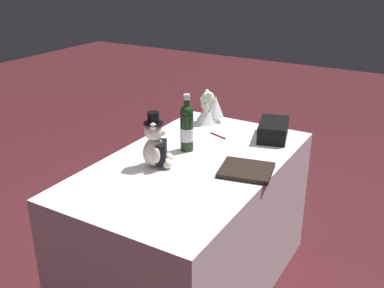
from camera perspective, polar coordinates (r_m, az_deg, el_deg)
ground_plane at (r=2.79m, az=0.00°, el=-17.25°), size 12.00×12.00×0.00m
reception_table at (r=2.55m, az=0.00°, el=-10.37°), size 1.43×0.84×0.79m
teddy_bear_groom at (r=2.28m, az=-4.52°, el=-0.26°), size 0.16×0.16×0.29m
teddy_bear_bride at (r=2.89m, az=2.29°, el=4.45°), size 0.20×0.21×0.21m
champagne_bottle at (r=2.45m, az=-0.66°, el=2.13°), size 0.07×0.07×0.32m
signing_pen at (r=2.69m, az=3.24°, el=1.09°), size 0.05×0.13×0.01m
gift_case_black at (r=2.69m, az=10.22°, el=1.77°), size 0.30×0.23×0.10m
guestbook at (r=2.26m, az=6.86°, el=-3.29°), size 0.27×0.30×0.02m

